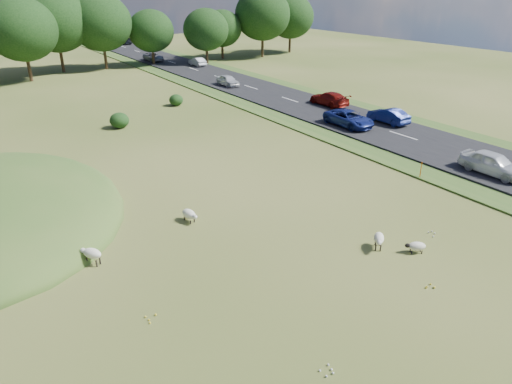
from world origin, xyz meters
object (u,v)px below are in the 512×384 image
(marker_post, at_px, (421,170))
(car_6, at_px, (153,57))
(car_2, at_px, (197,62))
(car_3, at_px, (493,163))
(sheep_4, at_px, (189,214))
(sheep_2, at_px, (416,246))
(car_4, at_px, (349,118))
(car_1, at_px, (124,40))
(car_0, at_px, (228,80))
(car_7, at_px, (329,99))
(sheep_3, at_px, (379,239))
(car_5, at_px, (388,116))
(sheep_0, at_px, (92,253))

(marker_post, distance_m, car_6, 57.82)
(car_2, distance_m, car_3, 51.66)
(sheep_4, height_order, car_3, car_3)
(sheep_2, xyz_separation_m, car_4, (12.32, 17.39, 0.57))
(car_1, xyz_separation_m, car_3, (-3.80, -85.72, 0.02))
(sheep_2, xyz_separation_m, car_3, (12.32, 3.50, 0.63))
(car_0, relative_size, car_7, 0.80)
(sheep_3, bearing_deg, car_5, 176.59)
(car_3, xyz_separation_m, car_7, (3.80, 20.75, -0.05))
(car_3, bearing_deg, car_1, 87.46)
(sheep_3, distance_m, car_3, 13.75)
(sheep_0, xyz_separation_m, car_5, (29.75, 8.14, 0.35))
(car_0, bearing_deg, sheep_2, -107.49)
(sheep_0, relative_size, car_3, 0.26)
(car_2, relative_size, car_5, 0.91)
(sheep_3, distance_m, car_5, 22.78)
(car_1, xyz_separation_m, car_2, (0.00, -34.20, -0.11))
(car_3, xyz_separation_m, car_5, (3.80, 12.56, -0.07))
(car_0, distance_m, car_7, 15.33)
(car_3, distance_m, car_7, 21.10)
(sheep_4, distance_m, car_0, 36.07)
(car_1, distance_m, car_2, 34.20)
(sheep_2, relative_size, sheep_4, 0.82)
(sheep_0, distance_m, car_4, 27.62)
(sheep_0, xyz_separation_m, car_0, (25.95, 31.18, 0.32))
(marker_post, distance_m, car_3, 5.00)
(car_0, relative_size, car_6, 0.82)
(car_2, bearing_deg, sheep_4, 62.34)
(sheep_4, distance_m, car_4, 21.79)
(car_2, height_order, car_3, car_3)
(car_0, distance_m, car_6, 24.60)
(car_4, xyz_separation_m, car_7, (3.80, 6.87, 0.01))
(car_2, xyz_separation_m, car_6, (-3.80, 8.69, 0.03))
(sheep_3, relative_size, car_4, 0.21)
(car_2, height_order, car_7, car_7)
(car_3, xyz_separation_m, car_6, (0.00, 60.21, -0.10))
(sheep_4, height_order, car_1, car_1)
(marker_post, bearing_deg, car_7, 66.08)
(sheep_2, relative_size, car_2, 0.27)
(sheep_3, bearing_deg, car_4, -173.92)
(sheep_4, bearing_deg, sheep_0, -86.71)
(sheep_4, bearing_deg, marker_post, 69.21)
(sheep_2, height_order, car_1, car_1)
(sheep_4, distance_m, car_2, 51.69)
(car_5, distance_m, car_7, 8.19)
(car_7, bearing_deg, marker_post, 66.08)
(sheep_3, distance_m, car_1, 89.59)
(car_4, bearing_deg, sheep_0, -159.97)
(car_5, bearing_deg, car_4, -19.18)
(car_6, distance_m, car_7, 39.64)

